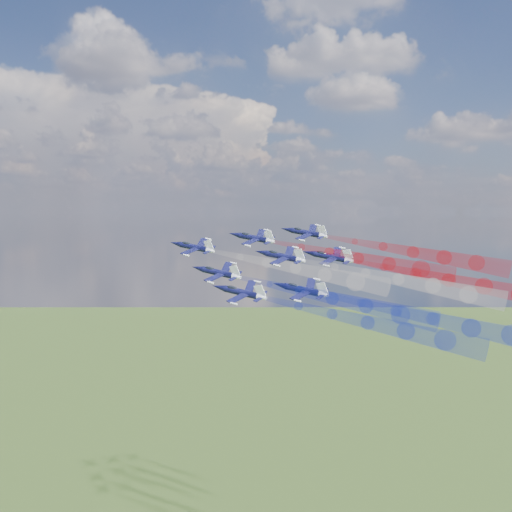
{
  "coord_description": "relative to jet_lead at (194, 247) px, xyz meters",
  "views": [
    {
      "loc": [
        18.57,
        -157.23,
        153.37
      ],
      "look_at": [
        20.31,
        -19.46,
        143.64
      ],
      "focal_mm": 43.42,
      "sensor_mm": 36.0,
      "label": 1
    }
  ],
  "objects": [
    {
      "name": "jet_lead",
      "position": [
        0.0,
        0.0,
        0.0
      ],
      "size": [
        15.91,
        15.04,
        8.48
      ],
      "primitive_type": null,
      "rotation": [
        0.16,
        -0.36,
        1.04
      ],
      "color": "black"
    },
    {
      "name": "trail_lead",
      "position": [
        22.91,
        -11.85,
        -3.91
      ],
      "size": [
        38.26,
        23.62,
        11.49
      ],
      "primitive_type": null,
      "rotation": [
        0.16,
        -0.36,
        1.04
      ],
      "color": "white"
    },
    {
      "name": "jet_inner_left",
      "position": [
        6.28,
        -12.84,
        -4.75
      ],
      "size": [
        15.91,
        15.04,
        8.48
      ],
      "primitive_type": null,
      "rotation": [
        0.16,
        -0.36,
        1.04
      ],
      "color": "black"
    },
    {
      "name": "trail_inner_left",
      "position": [
        29.19,
        -24.68,
        -8.66
      ],
      "size": [
        38.26,
        23.62,
        11.49
      ],
      "primitive_type": null,
      "rotation": [
        0.16,
        -0.36,
        1.04
      ],
      "color": "#1729C9"
    },
    {
      "name": "jet_inner_right",
      "position": [
        13.98,
        1.84,
        2.08
      ],
      "size": [
        15.91,
        15.04,
        8.48
      ],
      "primitive_type": null,
      "rotation": [
        0.16,
        -0.36,
        1.04
      ],
      "color": "black"
    },
    {
      "name": "trail_inner_right",
      "position": [
        36.89,
        -10.01,
        -1.83
      ],
      "size": [
        38.26,
        23.62,
        11.49
      ],
      "primitive_type": null,
      "rotation": [
        0.16,
        -0.36,
        1.04
      ],
      "color": "red"
    },
    {
      "name": "jet_outer_left",
      "position": [
        11.36,
        -23.09,
        -7.69
      ],
      "size": [
        15.91,
        15.04,
        8.48
      ],
      "primitive_type": null,
      "rotation": [
        0.16,
        -0.36,
        1.04
      ],
      "color": "black"
    },
    {
      "name": "trail_outer_left",
      "position": [
        34.27,
        -34.93,
        -11.6
      ],
      "size": [
        38.26,
        23.62,
        11.49
      ],
      "primitive_type": null,
      "rotation": [
        0.16,
        -0.36,
        1.04
      ],
      "color": "#1729C9"
    },
    {
      "name": "jet_center_third",
      "position": [
        20.16,
        -9.18,
        -1.53
      ],
      "size": [
        15.91,
        15.04,
        8.48
      ],
      "primitive_type": null,
      "rotation": [
        0.16,
        -0.36,
        1.04
      ],
      "color": "black"
    },
    {
      "name": "trail_center_third",
      "position": [
        43.08,
        -21.03,
        -5.44
      ],
      "size": [
        38.26,
        23.62,
        11.49
      ],
      "primitive_type": null,
      "rotation": [
        0.16,
        -0.36,
        1.04
      ],
      "color": "white"
    },
    {
      "name": "jet_outer_right",
      "position": [
        26.75,
        4.78,
        3.19
      ],
      "size": [
        15.91,
        15.04,
        8.48
      ],
      "primitive_type": null,
      "rotation": [
        0.16,
        -0.36,
        1.04
      ],
      "color": "black"
    },
    {
      "name": "trail_outer_right",
      "position": [
        49.66,
        -7.06,
        -0.72
      ],
      "size": [
        38.26,
        23.62,
        11.49
      ],
      "primitive_type": null,
      "rotation": [
        0.16,
        -0.36,
        1.04
      ],
      "color": "red"
    },
    {
      "name": "jet_rear_left",
      "position": [
        23.72,
        -20.95,
        -7.48
      ],
      "size": [
        15.91,
        15.04,
        8.48
      ],
      "primitive_type": null,
      "rotation": [
        0.16,
        -0.36,
        1.04
      ],
      "color": "black"
    },
    {
      "name": "trail_rear_left",
      "position": [
        46.63,
        -32.8,
        -11.39
      ],
      "size": [
        38.26,
        23.62,
        11.49
      ],
      "primitive_type": null,
      "rotation": [
        0.16,
        -0.36,
        1.04
      ],
      "color": "#1729C9"
    },
    {
      "name": "jet_rear_right",
      "position": [
        31.0,
        -7.38,
        -1.75
      ],
      "size": [
        15.91,
        15.04,
        8.48
      ],
      "primitive_type": null,
      "rotation": [
        0.16,
        -0.36,
        1.04
      ],
      "color": "black"
    },
    {
      "name": "trail_rear_right",
      "position": [
        53.91,
        -19.22,
        -5.66
      ],
      "size": [
        38.26,
        23.62,
        11.49
      ],
      "primitive_type": null,
      "rotation": [
        0.16,
        -0.36,
        1.04
      ],
      "color": "red"
    }
  ]
}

